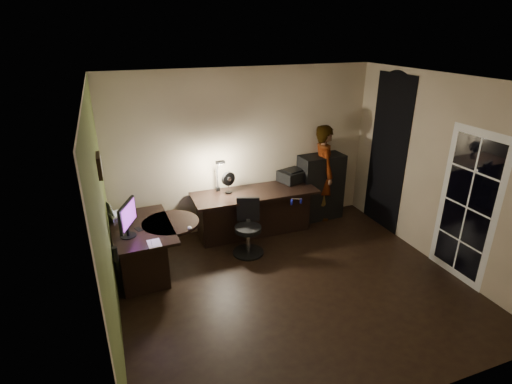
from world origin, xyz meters
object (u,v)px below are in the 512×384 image
object	(u,v)px
desk_right	(255,213)
monitor	(127,225)
desk_left	(144,250)
person	(324,173)
cabinet	(320,187)
office_chair	(248,229)

from	to	relation	value
desk_right	monitor	bearing A→B (deg)	-159.23
desk_left	person	xyz separation A→B (m)	(3.24, 0.75, 0.49)
desk_left	monitor	xyz separation A→B (m)	(-0.18, -0.21, 0.54)
desk_right	cabinet	xyz separation A→B (m)	(1.33, 0.20, 0.21)
desk_left	person	distance (m)	3.37
desk_left	cabinet	world-z (taller)	cabinet
cabinet	monitor	distance (m)	3.53
desk_left	cabinet	bearing A→B (deg)	10.94
monitor	person	xyz separation A→B (m)	(3.43, 0.96, -0.05)
desk_right	monitor	xyz separation A→B (m)	(-2.05, -0.76, 0.53)
desk_left	cabinet	size ratio (longest dim) A/B	1.09
cabinet	person	world-z (taller)	person
cabinet	person	size ratio (longest dim) A/B	0.69
monitor	person	size ratio (longest dim) A/B	0.30
desk_right	person	size ratio (longest dim) A/B	1.19
person	desk_right	bearing A→B (deg)	113.01
desk_left	person	bearing A→B (deg)	10.74
office_chair	person	world-z (taller)	person
office_chair	desk_right	bearing A→B (deg)	80.39
desk_left	office_chair	world-z (taller)	office_chair
office_chair	person	xyz separation A→B (m)	(1.70, 0.76, 0.43)
desk_right	cabinet	distance (m)	1.36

